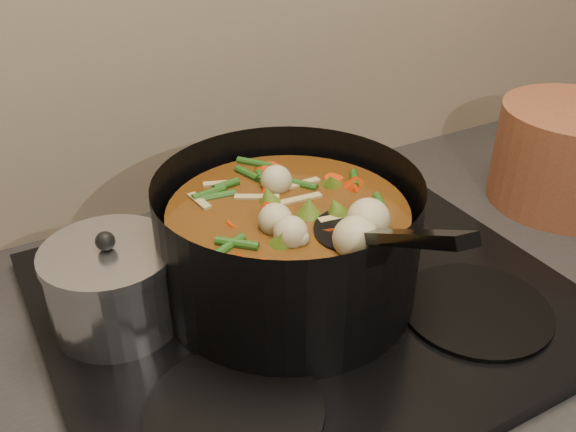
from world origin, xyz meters
TOP-DOWN VIEW (x-y plane):
  - stovetop at (0.00, 1.93)m, footprint 0.62×0.54m
  - stockpot at (-0.02, 1.95)m, footprint 0.40×0.47m
  - saucepan at (-0.22, 1.99)m, footprint 0.15×0.15m
  - terracotta_crock at (0.49, 1.96)m, footprint 0.27×0.27m

SIDE VIEW (x-z plane):
  - stovetop at x=0.00m, z-range 0.91..0.93m
  - saucepan at x=-0.22m, z-range 0.92..1.04m
  - terracotta_crock at x=0.49m, z-range 0.91..1.07m
  - stockpot at x=-0.02m, z-range 0.89..1.12m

